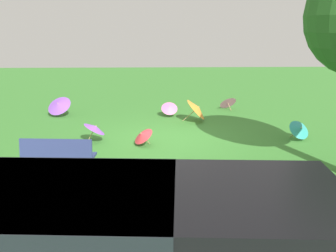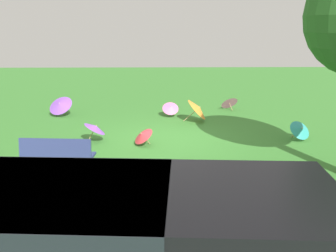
{
  "view_description": "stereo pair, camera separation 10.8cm",
  "coord_description": "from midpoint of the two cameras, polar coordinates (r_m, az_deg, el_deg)",
  "views": [
    {
      "loc": [
        0.33,
        10.42,
        3.26
      ],
      "look_at": [
        0.02,
        0.66,
        0.6
      ],
      "focal_mm": 39.15,
      "sensor_mm": 36.0,
      "label": 1
    },
    {
      "loc": [
        0.22,
        10.42,
        3.26
      ],
      "look_at": [
        0.02,
        0.66,
        0.6
      ],
      "focal_mm": 39.15,
      "sensor_mm": 36.0,
      "label": 2
    }
  ],
  "objects": [
    {
      "name": "ground",
      "position": [
        10.92,
        0.3,
        -2.13
      ],
      "size": [
        40.0,
        40.0,
        0.0
      ],
      "primitive_type": "plane",
      "color": "#387A2D"
    },
    {
      "name": "van_dark",
      "position": [
        4.43,
        -6.39,
        -16.93
      ],
      "size": [
        4.71,
        2.37,
        1.53
      ],
      "color": "black",
      "rests_on": "ground"
    },
    {
      "name": "park_bench",
      "position": [
        8.56,
        -16.44,
        -4.47
      ],
      "size": [
        1.63,
        0.6,
        0.9
      ],
      "color": "navy",
      "rests_on": "ground"
    },
    {
      "name": "parasol_orange_0",
      "position": [
        12.91,
        4.97,
        2.75
      ],
      "size": [
        0.94,
        0.99,
        0.87
      ],
      "color": "tan",
      "rests_on": "ground"
    },
    {
      "name": "parasol_teal_0",
      "position": [
        11.42,
        20.24,
        -0.48
      ],
      "size": [
        0.78,
        0.73,
        0.63
      ],
      "color": "tan",
      "rests_on": "ground"
    },
    {
      "name": "parasol_purple_0",
      "position": [
        14.31,
        -16.27,
        3.24
      ],
      "size": [
        1.11,
        1.05,
        0.78
      ],
      "color": "tan",
      "rests_on": "ground"
    },
    {
      "name": "parasol_red_1",
      "position": [
        10.35,
        -3.72,
        -1.39
      ],
      "size": [
        0.76,
        0.78,
        0.54
      ],
      "color": "tan",
      "rests_on": "ground"
    },
    {
      "name": "parasol_purple_1",
      "position": [
        10.81,
        -10.95,
        -0.22
      ],
      "size": [
        0.74,
        0.77,
        0.65
      ],
      "color": "tan",
      "rests_on": "ground"
    },
    {
      "name": "parasol_pink_0",
      "position": [
        15.09,
        9.65,
        3.71
      ],
      "size": [
        0.84,
        0.77,
        0.6
      ],
      "color": "tan",
      "rests_on": "ground"
    },
    {
      "name": "parasol_pink_1",
      "position": [
        13.59,
        0.62,
        2.91
      ],
      "size": [
        0.63,
        0.58,
        0.6
      ],
      "color": "tan",
      "rests_on": "ground"
    }
  ]
}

